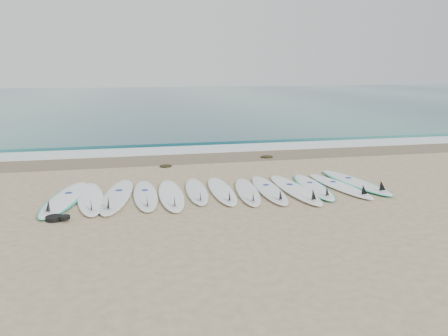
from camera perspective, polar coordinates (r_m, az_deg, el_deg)
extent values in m
plane|color=tan|center=(10.01, -0.43, -3.31)|extent=(120.00, 120.00, 0.00)
cube|color=#266265|center=(42.05, -9.82, 8.87)|extent=(120.00, 55.00, 0.03)
cube|color=brown|center=(13.93, -3.95, 1.30)|extent=(120.00, 1.80, 0.01)
cube|color=silver|center=(15.29, -4.74, 2.38)|extent=(120.00, 1.40, 0.04)
cube|color=#266265|center=(16.75, -5.44, 3.38)|extent=(120.00, 1.00, 0.10)
ellipsoid|color=white|center=(10.06, -20.05, -3.74)|extent=(1.03, 2.82, 0.09)
ellipsoid|color=#1CC098|center=(10.07, -20.05, -3.77)|extent=(1.13, 2.86, 0.06)
cone|color=black|center=(9.10, -21.97, -4.56)|extent=(0.28, 0.33, 0.29)
cylinder|color=navy|center=(10.30, -19.64, -3.08)|extent=(0.18, 0.18, 0.01)
ellipsoid|color=white|center=(9.92, -17.02, -3.76)|extent=(0.79, 2.69, 0.09)
cone|color=black|center=(8.95, -16.97, -4.51)|extent=(0.25, 0.30, 0.28)
ellipsoid|color=white|center=(9.94, -13.78, -3.52)|extent=(0.97, 2.88, 0.09)
cone|color=black|center=(8.92, -14.87, -4.36)|extent=(0.28, 0.33, 0.30)
cylinder|color=navy|center=(10.18, -13.56, -2.84)|extent=(0.18, 0.18, 0.01)
ellipsoid|color=white|center=(9.88, -10.23, -3.47)|extent=(0.53, 2.53, 0.08)
cone|color=black|center=(8.96, -10.00, -4.19)|extent=(0.21, 0.27, 0.27)
cylinder|color=navy|center=(10.11, -10.30, -2.86)|extent=(0.15, 0.15, 0.01)
ellipsoid|color=white|center=(9.81, -6.94, -3.47)|extent=(0.59, 2.61, 0.08)
cone|color=black|center=(8.86, -6.47, -4.22)|extent=(0.23, 0.28, 0.28)
ellipsoid|color=white|center=(10.08, -3.62, -2.98)|extent=(0.61, 2.33, 0.07)
cone|color=black|center=(9.24, -3.11, -3.59)|extent=(0.21, 0.26, 0.25)
ellipsoid|color=white|center=(10.08, -0.32, -2.94)|extent=(0.58, 2.48, 0.08)
cone|color=black|center=(9.19, 0.71, -3.58)|extent=(0.22, 0.27, 0.26)
ellipsoid|color=silver|center=(10.04, 3.07, -3.04)|extent=(0.80, 2.41, 0.08)
cone|color=black|center=(9.18, 3.82, -3.68)|extent=(0.23, 0.28, 0.25)
ellipsoid|color=white|center=(10.21, 5.85, -2.79)|extent=(0.67, 2.59, 0.08)
cone|color=black|center=(9.31, 7.37, -3.42)|extent=(0.23, 0.28, 0.27)
cylinder|color=navy|center=(10.43, 5.51, -2.21)|extent=(0.16, 0.16, 0.01)
ellipsoid|color=white|center=(10.31, 9.13, -2.72)|extent=(0.66, 2.76, 0.09)
cone|color=black|center=(9.39, 11.58, -3.35)|extent=(0.24, 0.30, 0.29)
cylinder|color=navy|center=(10.53, 8.57, -2.12)|extent=(0.16, 0.16, 0.01)
ellipsoid|color=white|center=(10.63, 11.54, -2.38)|extent=(0.68, 2.45, 0.08)
ellipsoid|color=#1CC098|center=(10.63, 11.54, -2.41)|extent=(0.77, 2.48, 0.06)
cone|color=black|center=(9.79, 13.30, -2.92)|extent=(0.22, 0.27, 0.26)
cylinder|color=navy|center=(10.83, 11.14, -1.86)|extent=(0.15, 0.15, 0.01)
ellipsoid|color=white|center=(10.84, 14.75, -2.25)|extent=(0.87, 2.54, 0.08)
cone|color=black|center=(10.10, 17.76, -2.68)|extent=(0.25, 0.29, 0.27)
cylinder|color=navy|center=(11.02, 14.04, -1.74)|extent=(0.16, 0.16, 0.01)
ellipsoid|color=white|center=(11.29, 16.68, -1.75)|extent=(0.91, 2.72, 0.09)
ellipsoid|color=#1CC098|center=(11.29, 16.67, -1.78)|extent=(1.00, 2.75, 0.06)
cone|color=black|center=(10.52, 19.88, -2.16)|extent=(0.26, 0.31, 0.28)
cylinder|color=navy|center=(11.48, 15.93, -1.24)|extent=(0.17, 0.17, 0.01)
ellipsoid|color=black|center=(12.77, -7.61, 0.29)|extent=(0.36, 0.28, 0.07)
ellipsoid|color=black|center=(14.02, 5.61, 1.48)|extent=(0.41, 0.32, 0.08)
cylinder|color=black|center=(8.85, -21.29, -6.14)|extent=(0.32, 0.32, 0.08)
cylinder|color=black|center=(8.71, -20.10, -6.06)|extent=(0.20, 0.20, 0.06)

